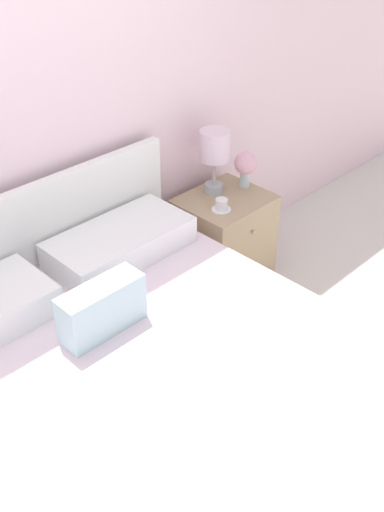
% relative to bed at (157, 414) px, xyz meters
% --- Properties ---
extents(ground_plane, '(12.00, 12.00, 0.00)m').
position_rel_bed_xyz_m(ground_plane, '(0.00, 0.96, -0.31)').
color(ground_plane, silver).
extents(bed, '(1.73, 2.05, 1.00)m').
position_rel_bed_xyz_m(bed, '(0.00, 0.00, 0.00)').
color(bed, tan).
rests_on(bed, ground_plane).
extents(nightstand, '(0.51, 0.45, 0.59)m').
position_rel_bed_xyz_m(nightstand, '(1.19, 0.72, -0.02)').
color(nightstand, tan).
rests_on(nightstand, ground_plane).
extents(table_lamp, '(0.17, 0.17, 0.38)m').
position_rel_bed_xyz_m(table_lamp, '(1.20, 0.82, 0.54)').
color(table_lamp, '#A8B2BC').
rests_on(table_lamp, nightstand).
extents(flower_vase, '(0.13, 0.13, 0.22)m').
position_rel_bed_xyz_m(flower_vase, '(1.39, 0.74, 0.41)').
color(flower_vase, silver).
rests_on(flower_vase, nightstand).
extents(teacup, '(0.11, 0.11, 0.07)m').
position_rel_bed_xyz_m(teacup, '(1.08, 0.65, 0.31)').
color(teacup, white).
rests_on(teacup, nightstand).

